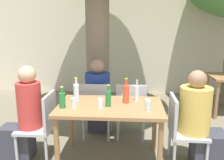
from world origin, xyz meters
name	(u,v)px	position (x,y,z in m)	size (l,w,h in m)	color
cafe_building_wall	(121,37)	(0.00, 3.30, 1.40)	(10.00, 0.08, 2.80)	beige
dining_table_front	(110,112)	(0.00, 0.00, 0.67)	(1.30, 0.82, 0.76)	#996B42
patio_chair_0	(42,123)	(-0.88, 0.00, 0.50)	(0.44, 0.44, 0.89)	#B2B2B7
patio_chair_1	(181,127)	(0.88, 0.00, 0.50)	(0.44, 0.44, 0.89)	#B2B2B7
patio_chair_2	(97,107)	(-0.26, 0.64, 0.50)	(0.44, 0.44, 0.89)	#B2B2B7
patio_chair_3	(131,108)	(0.26, 0.64, 0.50)	(0.44, 0.44, 0.89)	#B2B2B7
person_seated_0	(24,118)	(-1.11, 0.00, 0.56)	(0.55, 0.30, 1.24)	#383842
person_seated_1	(200,124)	(1.11, 0.00, 0.55)	(0.59, 0.38, 1.21)	#383842
person_seated_2	(98,100)	(-0.26, 0.87, 0.55)	(0.39, 0.59, 1.21)	#383842
soda_bottle_0	(76,91)	(-0.47, 0.23, 0.87)	(0.07, 0.07, 0.29)	#DB4C2D
water_bottle_1	(76,92)	(-0.45, 0.14, 0.88)	(0.07, 0.07, 0.30)	silver
green_bottle_2	(108,98)	(-0.02, -0.04, 0.86)	(0.07, 0.07, 0.27)	#287A38
green_bottle_3	(62,100)	(-0.56, -0.14, 0.86)	(0.07, 0.07, 0.26)	#287A38
water_bottle_4	(137,93)	(0.33, 0.20, 0.87)	(0.06, 0.06, 0.28)	silver
soda_bottle_5	(126,93)	(0.19, 0.11, 0.88)	(0.08, 0.08, 0.32)	#DB4C2D
drinking_glass_0	(74,103)	(-0.42, -0.14, 0.82)	(0.06, 0.06, 0.13)	silver
drinking_glass_1	(147,103)	(0.45, -0.04, 0.81)	(0.07, 0.07, 0.10)	silver
drinking_glass_2	(148,106)	(0.45, -0.18, 0.82)	(0.06, 0.06, 0.12)	silver
drinking_glass_3	(100,103)	(-0.11, -0.11, 0.82)	(0.07, 0.07, 0.12)	white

